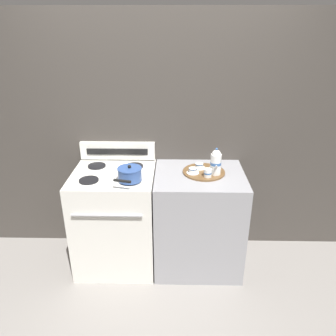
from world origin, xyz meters
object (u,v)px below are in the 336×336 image
stove (116,219)px  teacup_left (215,166)px  saucepan (130,174)px  teapot (216,162)px  teacup_right (199,166)px  teacup_front (193,171)px  creamer_jug (208,173)px  serving_tray (204,172)px

stove → teacup_left: size_ratio=8.69×
saucepan → teapot: size_ratio=1.22×
teacup_left → teacup_right: (-0.13, 0.01, 0.00)m
teacup_front → creamer_jug: size_ratio=1.54×
stove → teacup_right: 0.89m
stove → saucepan: 0.56m
teacup_front → teapot: bearing=-4.5°
stove → serving_tray: size_ratio=2.57×
teacup_left → teacup_right: same height
teapot → teacup_right: 0.19m
teacup_right → teacup_left: bearing=-2.1°
saucepan → creamer_jug: (0.63, 0.07, -0.02)m
serving_tray → teacup_left: size_ratio=3.38×
stove → creamer_jug: 0.94m
saucepan → serving_tray: bearing=16.6°
teapot → creamer_jug: (-0.07, -0.05, -0.07)m
stove → serving_tray: bearing=2.5°
serving_tray → teacup_right: bearing=120.3°
serving_tray → teacup_front: teacup_front is taller
teacup_right → creamer_jug: creamer_jug is taller
teapot → creamer_jug: size_ratio=3.35×
saucepan → stove: bearing=138.5°
serving_tray → teacup_left: (0.10, 0.06, 0.03)m
serving_tray → teacup_left: bearing=29.0°
teacup_left → teacup_front: (-0.20, -0.09, 0.00)m
serving_tray → teapot: size_ratio=1.55×
teacup_left → stove: bearing=-174.2°
teacup_right → creamer_jug: bearing=-71.3°
teapot → teacup_front: size_ratio=2.18×
stove → teapot: bearing=-1.3°
stove → teacup_front: 0.83m
stove → teacup_right: bearing=7.3°
stove → teacup_right: size_ratio=8.69×
stove → creamer_jug: (0.79, -0.07, 0.50)m
teapot → teacup_front: bearing=175.5°
saucepan → teacup_left: bearing=18.5°
teapot → teacup_left: teapot is taller
teacup_left → teacup_front: size_ratio=1.00×
saucepan → creamer_jug: 0.63m
saucepan → teacup_right: size_ratio=2.65×
serving_tray → teapot: (0.09, -0.05, 0.11)m
serving_tray → teapot: teapot is taller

